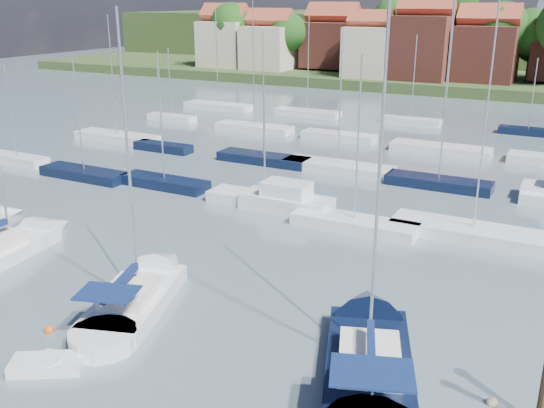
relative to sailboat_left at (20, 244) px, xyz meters
The scene contains 12 objects.
ground 38.54m from the sailboat_left, 63.73° to the left, with size 260.00×260.00×0.00m, color #4C5F67.
sailboat_left is the anchor object (origin of this frame).
sailboat_centre 11.26m from the sailboat_left, ahead, with size 6.63×12.33×16.20m.
sailboat_navy 23.63m from the sailboat_left, ahead, with size 7.93×13.95×18.66m.
tender 14.81m from the sailboat_left, 36.62° to the right, with size 3.35×2.81×0.66m.
timber_piling 31.14m from the sailboat_left, ahead, with size 0.40×0.40×6.83m.
buoy_b 13.65m from the sailboat_left, 36.06° to the right, with size 0.44×0.44×0.44m, color beige.
buoy_c 11.56m from the sailboat_left, 34.50° to the right, with size 0.48×0.48×0.48m, color #D85914.
buoy_e 23.64m from the sailboat_left, ahead, with size 0.42×0.42×0.42m, color beige.
buoy_g 29.32m from the sailboat_left, ahead, with size 0.43×0.43×0.43m, color beige.
marina_field 35.24m from the sailboat_left, 57.45° to the left, with size 79.62×41.41×15.93m.
far_shore_town 128.75m from the sailboat_left, 81.38° to the left, with size 212.46×90.00×22.27m.
Camera 1 is at (13.83, -18.76, 15.13)m, focal length 40.00 mm.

